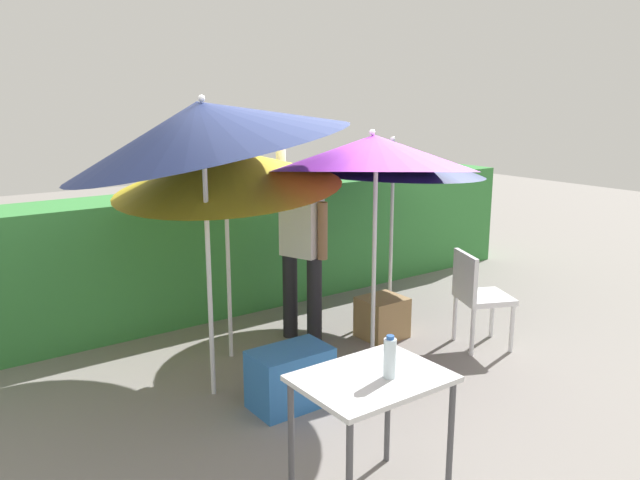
{
  "coord_description": "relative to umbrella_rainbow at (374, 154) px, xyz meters",
  "views": [
    {
      "loc": [
        -2.96,
        -3.79,
        2.27
      ],
      "look_at": [
        0.0,
        0.3,
        1.1
      ],
      "focal_mm": 35.41,
      "sensor_mm": 36.0,
      "label": 1
    }
  ],
  "objects": [
    {
      "name": "chair_plastic",
      "position": [
        1.02,
        -0.29,
        -1.29
      ],
      "size": [
        0.58,
        0.58,
        0.89
      ],
      "color": "silver",
      "rests_on": "ground_plane"
    },
    {
      "name": "ground_plane",
      "position": [
        -0.38,
        -0.08,
        -1.8
      ],
      "size": [
        24.0,
        24.0,
        0.0
      ],
      "primitive_type": "plane",
      "color": "gray"
    },
    {
      "name": "umbrella_yellow",
      "position": [
        -1.38,
        0.24,
        0.24
      ],
      "size": [
        2.1,
        2.06,
        2.49
      ],
      "color": "silver",
      "rests_on": "ground_plane"
    },
    {
      "name": "folding_table",
      "position": [
        -1.25,
        -1.47,
        -1.12
      ],
      "size": [
        0.8,
        0.6,
        0.78
      ],
      "color": "#4C4C51",
      "rests_on": "ground_plane"
    },
    {
      "name": "person_vendor",
      "position": [
        -0.17,
        0.79,
        -0.87
      ],
      "size": [
        0.33,
        0.55,
        1.88
      ],
      "color": "black",
      "rests_on": "ground_plane"
    },
    {
      "name": "umbrella_rainbow",
      "position": [
        0.0,
        0.0,
        0.0
      ],
      "size": [
        1.72,
        1.71,
        2.09
      ],
      "color": "silver",
      "rests_on": "ground_plane"
    },
    {
      "name": "umbrella_navy",
      "position": [
        0.94,
        0.8,
        -0.15
      ],
      "size": [
        1.86,
        1.85,
        1.87
      ],
      "color": "silver",
      "rests_on": "ground_plane"
    },
    {
      "name": "hedge_row",
      "position": [
        -0.38,
        2.05,
        -1.16
      ],
      "size": [
        8.0,
        0.7,
        1.29
      ],
      "primitive_type": "cube",
      "color": "#38843D",
      "rests_on": "ground_plane"
    },
    {
      "name": "cooler_box",
      "position": [
        -0.98,
        -0.24,
        -1.58
      ],
      "size": [
        0.59,
        0.37,
        0.44
      ],
      "primitive_type": "cube",
      "color": "#2D6BB7",
      "rests_on": "ground_plane"
    },
    {
      "name": "crate_cardboard",
      "position": [
        0.48,
        0.39,
        -1.61
      ],
      "size": [
        0.41,
        0.37,
        0.39
      ],
      "primitive_type": "cube",
      "color": "#9E7A4C",
      "rests_on": "ground_plane"
    },
    {
      "name": "umbrella_orange",
      "position": [
        -0.9,
        0.81,
        -0.13
      ],
      "size": [
        1.94,
        1.92,
        1.98
      ],
      "color": "silver",
      "rests_on": "ground_plane"
    },
    {
      "name": "bottle_water",
      "position": [
        -1.19,
        -1.54,
        -0.91
      ],
      "size": [
        0.07,
        0.07,
        0.24
      ],
      "color": "silver",
      "rests_on": "folding_table"
    }
  ]
}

